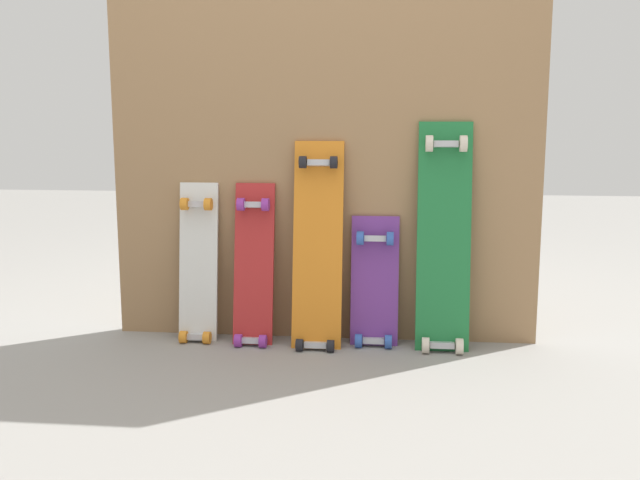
{
  "coord_description": "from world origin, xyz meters",
  "views": [
    {
      "loc": [
        0.29,
        -2.89,
        0.92
      ],
      "look_at": [
        0.0,
        -0.07,
        0.44
      ],
      "focal_mm": 40.67,
      "sensor_mm": 36.0,
      "label": 1
    }
  ],
  "objects_px": {
    "skateboard_red": "(254,272)",
    "skateboard_green": "(444,245)",
    "skateboard_orange": "(318,254)",
    "skateboard_purple": "(375,289)",
    "skateboard_white": "(198,270)"
  },
  "relations": [
    {
      "from": "skateboard_red",
      "to": "skateboard_purple",
      "type": "relative_size",
      "value": 1.22
    },
    {
      "from": "skateboard_orange",
      "to": "skateboard_green",
      "type": "height_order",
      "value": "skateboard_green"
    },
    {
      "from": "skateboard_orange",
      "to": "skateboard_purple",
      "type": "distance_m",
      "value": 0.28
    },
    {
      "from": "skateboard_red",
      "to": "skateboard_green",
      "type": "relative_size",
      "value": 0.75
    },
    {
      "from": "skateboard_white",
      "to": "skateboard_green",
      "type": "height_order",
      "value": "skateboard_green"
    },
    {
      "from": "skateboard_purple",
      "to": "skateboard_green",
      "type": "distance_m",
      "value": 0.33
    },
    {
      "from": "skateboard_purple",
      "to": "skateboard_white",
      "type": "bearing_deg",
      "value": -179.58
    },
    {
      "from": "skateboard_white",
      "to": "skateboard_orange",
      "type": "xyz_separation_m",
      "value": [
        0.5,
        -0.03,
        0.08
      ]
    },
    {
      "from": "skateboard_orange",
      "to": "skateboard_purple",
      "type": "xyz_separation_m",
      "value": [
        0.23,
        0.03,
        -0.15
      ]
    },
    {
      "from": "skateboard_white",
      "to": "skateboard_purple",
      "type": "bearing_deg",
      "value": 0.42
    },
    {
      "from": "skateboard_green",
      "to": "skateboard_orange",
      "type": "bearing_deg",
      "value": -178.62
    },
    {
      "from": "skateboard_red",
      "to": "skateboard_green",
      "type": "height_order",
      "value": "skateboard_green"
    },
    {
      "from": "skateboard_white",
      "to": "skateboard_purple",
      "type": "relative_size",
      "value": 1.22
    },
    {
      "from": "skateboard_purple",
      "to": "skateboard_red",
      "type": "bearing_deg",
      "value": -177.57
    },
    {
      "from": "skateboard_white",
      "to": "skateboard_green",
      "type": "bearing_deg",
      "value": -0.84
    }
  ]
}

